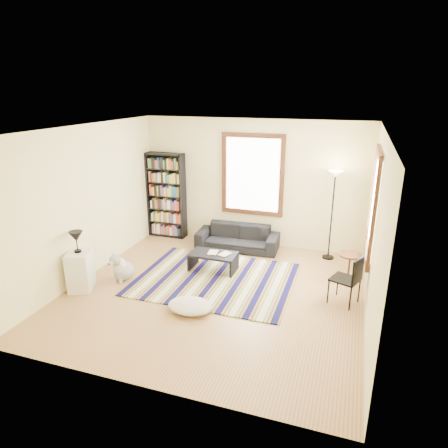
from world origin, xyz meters
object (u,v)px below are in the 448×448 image
(coffee_table, at_px, (213,262))
(white_cabinet, at_px, (80,270))
(floor_lamp, at_px, (332,216))
(floor_cushion, at_px, (190,306))
(side_table, at_px, (349,268))
(dog, at_px, (123,265))
(bookshelf, at_px, (166,195))
(folding_chair, at_px, (345,279))
(sofa, at_px, (238,237))

(coffee_table, distance_m, white_cabinet, 2.45)
(floor_lamp, xyz_separation_m, white_cabinet, (-4.06, -2.78, -0.58))
(floor_cushion, bearing_deg, side_table, 38.78)
(floor_lamp, height_order, dog, floor_lamp)
(bookshelf, height_order, coffee_table, bookshelf)
(floor_lamp, distance_m, side_table, 1.26)
(folding_chair, bearing_deg, dog, -152.99)
(folding_chair, xyz_separation_m, dog, (-3.93, -0.40, -0.15))
(side_table, height_order, dog, dog)
(bookshelf, xyz_separation_m, floor_cushion, (1.88, -3.05, -0.91))
(white_cabinet, height_order, dog, white_cabinet)
(sofa, distance_m, white_cabinet, 3.40)
(sofa, height_order, dog, dog)
(floor_lamp, xyz_separation_m, folding_chair, (0.39, -1.82, -0.50))
(floor_lamp, bearing_deg, side_table, -65.97)
(folding_chair, distance_m, dog, 3.96)
(floor_cushion, xyz_separation_m, side_table, (2.36, 1.90, 0.18))
(floor_lamp, bearing_deg, bookshelf, 177.44)
(side_table, bearing_deg, folding_chair, -93.38)
(sofa, xyz_separation_m, bookshelf, (-1.84, 0.27, 0.74))
(side_table, bearing_deg, floor_cushion, -141.22)
(coffee_table, bearing_deg, sofa, 84.30)
(bookshelf, distance_m, folding_chair, 4.68)
(dog, bearing_deg, floor_lamp, 43.52)
(floor_lamp, relative_size, white_cabinet, 2.66)
(floor_cushion, relative_size, side_table, 1.36)
(folding_chair, bearing_deg, side_table, 107.87)
(floor_lamp, bearing_deg, dog, -147.97)
(dog, bearing_deg, bookshelf, 107.67)
(bookshelf, bearing_deg, floor_cushion, -58.32)
(bookshelf, xyz_separation_m, folding_chair, (4.19, -1.99, -0.57))
(side_table, height_order, folding_chair, folding_chair)
(folding_chair, bearing_deg, white_cabinet, -146.62)
(floor_cushion, xyz_separation_m, white_cabinet, (-2.14, 0.10, 0.26))
(bookshelf, distance_m, floor_cushion, 3.69)
(bookshelf, distance_m, side_table, 4.45)
(white_cabinet, bearing_deg, bookshelf, 62.77)
(side_table, xyz_separation_m, dog, (-3.98, -1.24, 0.01))
(floor_cushion, relative_size, white_cabinet, 1.05)
(dog, bearing_deg, side_table, 28.82)
(coffee_table, relative_size, floor_lamp, 0.48)
(bookshelf, height_order, white_cabinet, bookshelf)
(floor_cushion, distance_m, dog, 1.76)
(bookshelf, bearing_deg, dog, -83.82)
(folding_chair, bearing_deg, coffee_table, -169.87)
(sofa, relative_size, coffee_table, 2.00)
(sofa, xyz_separation_m, side_table, (2.40, -0.88, 0.01))
(sofa, distance_m, floor_lamp, 2.08)
(coffee_table, xyz_separation_m, floor_cushion, (0.16, -1.54, -0.09))
(floor_cushion, height_order, side_table, side_table)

